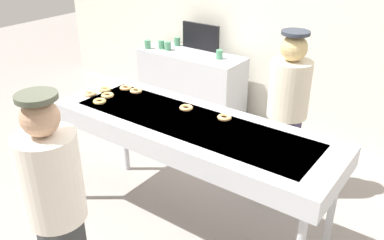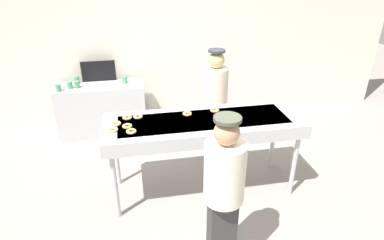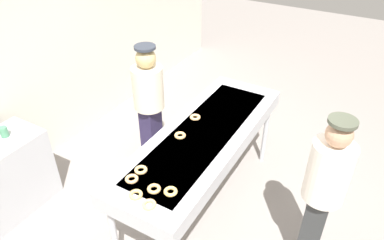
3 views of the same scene
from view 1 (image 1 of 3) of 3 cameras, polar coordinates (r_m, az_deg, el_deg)
name	(u,v)px [view 1 (image 1 of 3)]	position (r m, az deg, el deg)	size (l,w,h in m)	color
ground_plane	(191,224)	(3.72, -0.10, -14.19)	(16.00, 16.00, 0.00)	gray
back_wall	(310,10)	(4.94, 16.05, 14.44)	(8.00, 0.12, 2.98)	silver
fryer_conveyor	(191,132)	(3.21, -0.11, -1.65)	(2.34, 0.79, 1.00)	#B7BABF
glazed_donut_0	(90,94)	(3.76, -13.95, 3.57)	(0.11, 0.11, 0.03)	#E7AE6D
glazed_donut_1	(224,117)	(3.22, 4.52, 0.37)	(0.11, 0.11, 0.03)	#EEB56D
glazed_donut_2	(126,88)	(3.83, -9.17, 4.44)	(0.11, 0.11, 0.03)	#E5AA6C
glazed_donut_3	(108,95)	(3.69, -11.63, 3.37)	(0.11, 0.11, 0.03)	#DEAC66
glazed_donut_4	(186,108)	(3.37, -0.81, 1.71)	(0.11, 0.11, 0.03)	#EAAF66
glazed_donut_5	(136,91)	(3.75, -7.77, 4.04)	(0.11, 0.11, 0.03)	tan
glazed_donut_6	(105,89)	(3.83, -11.94, 4.19)	(0.11, 0.11, 0.03)	#DEB766
glazed_donut_7	(100,101)	(3.58, -12.69, 2.54)	(0.11, 0.11, 0.03)	#E6BB62
worker_baker	(288,105)	(3.79, 13.13, 2.09)	(0.36, 0.36, 1.58)	#282242
customer_waiting	(56,205)	(2.56, -18.36, -11.07)	(0.35, 0.35, 1.62)	#333536
prep_counter	(191,85)	(5.46, -0.14, 4.90)	(1.41, 0.53, 0.86)	#B7BABF
paper_cup_0	(161,45)	(5.51, -4.26, 10.38)	(0.08, 0.08, 0.11)	#4C8C66
paper_cup_1	(219,54)	(5.09, 3.81, 9.06)	(0.08, 0.08, 0.11)	#4C8C66
paper_cup_2	(177,41)	(5.64, -2.07, 10.82)	(0.08, 0.08, 0.11)	#4C8C66
paper_cup_3	(168,46)	(5.44, -3.36, 10.21)	(0.08, 0.08, 0.11)	#4C8C66
paper_cup_4	(148,44)	(5.54, -6.17, 10.39)	(0.08, 0.08, 0.11)	#4C8C66
menu_display	(201,37)	(5.44, 1.21, 11.48)	(0.55, 0.04, 0.34)	black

